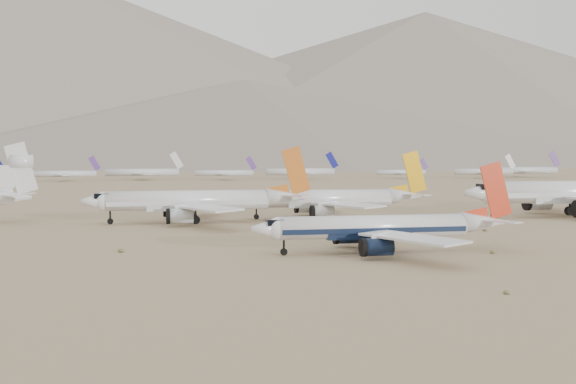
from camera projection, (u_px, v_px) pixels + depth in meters
name	position (u px, v px, depth m)	size (l,w,h in m)	color
ground	(339.00, 260.00, 101.91)	(7000.00, 7000.00, 0.00)	#86704E
main_airliner	(384.00, 227.00, 109.55)	(39.34, 38.43, 13.88)	silver
row2_gold_tail	(330.00, 199.00, 168.97)	(44.56, 43.58, 15.86)	silver
row2_orange_tail	(197.00, 201.00, 157.33)	(47.15, 46.12, 16.82)	silver
distant_storage_row	(173.00, 173.00, 412.82)	(525.40, 58.51, 14.85)	silver
mountain_range	(179.00, 81.00, 1717.35)	(7354.00, 3024.00, 470.00)	slate
foothills	(456.00, 125.00, 1281.12)	(4637.50, 1395.00, 155.00)	slate
desert_scrub	(305.00, 298.00, 73.74)	(247.37, 121.67, 0.63)	brown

